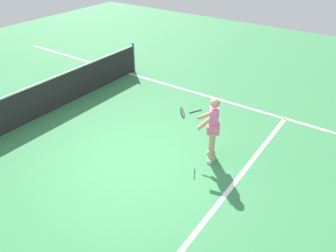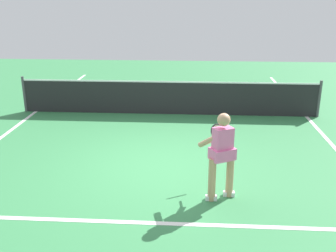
% 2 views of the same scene
% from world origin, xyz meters
% --- Properties ---
extents(ground_plane, '(26.67, 26.67, 0.00)m').
position_xyz_m(ground_plane, '(0.00, 0.00, 0.00)').
color(ground_plane, '#38844C').
extents(service_line_marking, '(8.06, 0.10, 0.01)m').
position_xyz_m(service_line_marking, '(0.00, -2.15, 0.00)').
color(service_line_marking, white).
rests_on(service_line_marking, ground).
extents(sideline_right_marking, '(0.10, 18.52, 0.01)m').
position_xyz_m(sideline_right_marking, '(4.03, 0.00, 0.00)').
color(sideline_right_marking, white).
rests_on(sideline_right_marking, ground).
extents(court_net, '(8.74, 0.08, 1.07)m').
position_xyz_m(court_net, '(0.00, 3.67, 0.50)').
color(court_net, '#4C4C51').
rests_on(court_net, ground).
extents(tennis_player, '(0.68, 1.13, 1.55)m').
position_xyz_m(tennis_player, '(1.21, -1.25, 0.85)').
color(tennis_player, tan).
rests_on(tennis_player, ground).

